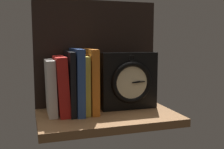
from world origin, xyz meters
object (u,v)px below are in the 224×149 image
(book_red_requiem, at_px, (61,85))
(book_black_skeptic, at_px, (70,83))
(book_orange_pandolfini, at_px, (91,81))
(book_yellow_seinlanguage, at_px, (84,84))
(book_blue_modern, at_px, (77,81))
(framed_clock, at_px, (129,81))
(book_white_catcher, at_px, (51,87))

(book_red_requiem, distance_m, book_black_skeptic, 0.03)
(book_red_requiem, xyz_separation_m, book_orange_pandolfini, (0.10, 0.00, 0.01))
(book_red_requiem, bearing_deg, book_black_skeptic, 0.00)
(book_yellow_seinlanguage, height_order, book_orange_pandolfini, book_orange_pandolfini)
(book_yellow_seinlanguage, bearing_deg, book_blue_modern, 180.00)
(book_black_skeptic, height_order, book_yellow_seinlanguage, book_black_skeptic)
(book_blue_modern, relative_size, framed_clock, 1.07)
(book_white_catcher, xyz_separation_m, book_yellow_seinlanguage, (0.11, 0.00, 0.01))
(book_white_catcher, relative_size, book_red_requiem, 0.95)
(book_white_catcher, height_order, book_orange_pandolfini, book_orange_pandolfini)
(book_red_requiem, relative_size, framed_clock, 0.95)
(book_orange_pandolfini, bearing_deg, book_blue_modern, 180.00)
(book_blue_modern, relative_size, book_yellow_seinlanguage, 1.13)
(book_red_requiem, distance_m, book_orange_pandolfini, 0.10)
(book_black_skeptic, relative_size, book_blue_modern, 0.96)
(book_red_requiem, bearing_deg, book_white_catcher, 180.00)
(book_yellow_seinlanguage, distance_m, book_orange_pandolfini, 0.03)
(book_white_catcher, bearing_deg, book_yellow_seinlanguage, 0.00)
(book_red_requiem, relative_size, book_yellow_seinlanguage, 1.00)
(book_orange_pandolfini, bearing_deg, book_black_skeptic, 180.00)
(book_red_requiem, height_order, framed_clock, framed_clock)
(book_blue_modern, bearing_deg, book_black_skeptic, 180.00)
(book_yellow_seinlanguage, bearing_deg, book_white_catcher, 180.00)
(framed_clock, bearing_deg, book_white_catcher, 178.59)
(book_white_catcher, bearing_deg, book_blue_modern, 0.00)
(book_white_catcher, height_order, book_blue_modern, book_blue_modern)
(book_white_catcher, height_order, book_black_skeptic, book_black_skeptic)
(book_black_skeptic, height_order, book_blue_modern, book_blue_modern)
(book_blue_modern, xyz_separation_m, book_yellow_seinlanguage, (0.02, 0.00, -0.01))
(book_white_catcher, distance_m, framed_clock, 0.27)
(book_red_requiem, bearing_deg, book_blue_modern, 0.00)
(book_orange_pandolfini, height_order, framed_clock, book_orange_pandolfini)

